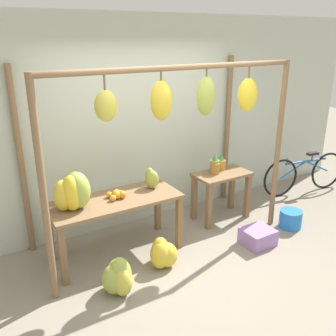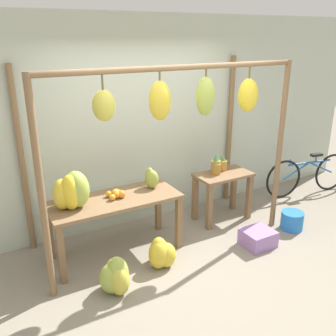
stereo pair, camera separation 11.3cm
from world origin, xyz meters
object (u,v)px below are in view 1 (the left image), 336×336
Objects in this scene: pineapple_cluster at (217,165)px; banana_pile_ground_right at (162,254)px; banana_pile_on_table at (71,193)px; parked_bicycle at (304,173)px; orange_pile at (117,195)px; banana_pile_ground_left at (118,278)px; blue_bucket at (290,219)px; fruit_crate_white at (258,237)px; papaya_pile at (151,179)px.

pineapple_cluster reaches higher than banana_pile_ground_right.
pineapple_cluster is at bearing 4.43° from banana_pile_on_table.
orange_pile is at bearing -178.39° from parked_bicycle.
banana_pile_ground_left is 1.34× the size of blue_bucket.
pineapple_cluster is 0.82× the size of fruit_crate_white.
orange_pile is (0.54, 0.01, -0.15)m from banana_pile_on_table.
pineapple_cluster is 1.89m from parked_bicycle.
papaya_pile is (-1.10, -0.09, 0.04)m from pineapple_cluster.
pineapple_cluster is 0.20× the size of parked_bicycle.
parked_bicycle is at bearing 1.58° from banana_pile_on_table.
banana_pile_on_table is 0.31× the size of parked_bicycle.
banana_pile_ground_right is 0.24× the size of parked_bicycle.
banana_pile_ground_left is (0.21, -0.69, -0.74)m from banana_pile_on_table.
orange_pile is at bearing 164.10° from blue_bucket.
orange_pile reaches higher than banana_pile_ground_left.
banana_pile_on_table is 1.61× the size of blue_bucket.
papaya_pile is at bearing 4.18° from banana_pile_on_table.
banana_pile_ground_right reaches higher than fruit_crate_white.
parked_bicycle is (3.75, 0.80, 0.16)m from banana_pile_ground_left.
pineapple_cluster is 2.19m from banana_pile_ground_left.
banana_pile_ground_right is 1.27× the size of blue_bucket.
parked_bicycle is at bearing 11.71° from banana_pile_ground_right.
orange_pile is 1.59m from pineapple_cluster.
banana_pile_ground_left is 0.26× the size of parked_bicycle.
orange_pile is at bearing -174.55° from pineapple_cluster.
banana_pile_ground_left reaches higher than blue_bucket.
banana_pile_ground_right is (0.29, -0.55, -0.60)m from orange_pile.
papaya_pile is at bearing 158.37° from blue_bucket.
blue_bucket is (2.61, 0.05, -0.05)m from banana_pile_ground_left.
banana_pile_ground_right is (0.61, 0.15, -0.00)m from banana_pile_ground_left.
fruit_crate_white is (-0.01, -0.90, -0.70)m from pineapple_cluster.
banana_pile_ground_left is 3.84m from parked_bicycle.
blue_bucket is at bearing -146.69° from parked_bicycle.
banana_pile_ground_left is 1.07× the size of fruit_crate_white.
orange_pile is 0.51× the size of banana_pile_ground_left.
papaya_pile is at bearing 143.45° from fruit_crate_white.
pineapple_cluster is at bearing 24.11° from banana_pile_ground_left.
banana_pile_on_table is 2.35× the size of orange_pile.
banana_pile_on_table is 1.04m from banana_pile_ground_left.
pineapple_cluster reaches higher than fruit_crate_white.
banana_pile_ground_right is at bearing 13.87° from banana_pile_ground_left.
blue_bucket is at bearing 7.88° from fruit_crate_white.
banana_pile_ground_left is at bearing -155.89° from pineapple_cluster.
orange_pile is 0.54× the size of fruit_crate_white.
pineapple_cluster is 0.81× the size of banana_pile_ground_right.
orange_pile is 0.98m from banana_pile_ground_left.
banana_pile_on_table is 1.03m from papaya_pile.
pineapple_cluster reaches higher than blue_bucket.
blue_bucket is at bearing -15.90° from orange_pile.
banana_pile_ground_right is at bearing 177.21° from blue_bucket.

